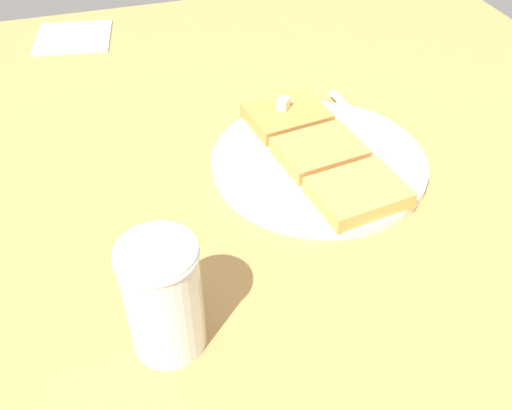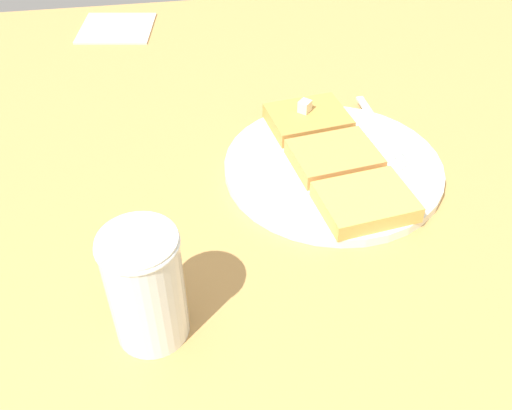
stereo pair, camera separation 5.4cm
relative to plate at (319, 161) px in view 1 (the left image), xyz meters
The scene contains 9 objects.
table_surface 4.72cm from the plate, 141.42° to the right, with size 98.24×98.24×2.31cm, color #B08247.
plate is the anchor object (origin of this frame).
toast_slice_left 8.17cm from the plate, behind, with size 7.37×9.29×1.81cm, color #B9853D.
toast_slice_middle 1.40cm from the plate, ahead, with size 7.37×9.29×1.81cm, color #CB8C46.
toast_slice_right 8.17cm from the plate, ahead, with size 7.37×9.29×1.81cm, color gold.
butter_pat_primary 9.04cm from the plate, 169.74° to the right, with size 1.42×1.28×1.42cm, color #F3E6B5.
fork 8.42cm from the plate, 118.21° to the left, with size 16.04×2.32×0.36cm.
syrup_jar 28.44cm from the plate, 48.04° to the right, with size 6.42×6.42×10.86cm.
napkin 49.34cm from the plate, 149.42° to the right, with size 11.45×11.58×0.30cm, color beige.
Camera 1 is at (51.54, -19.57, 42.69)cm, focal length 40.00 mm.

